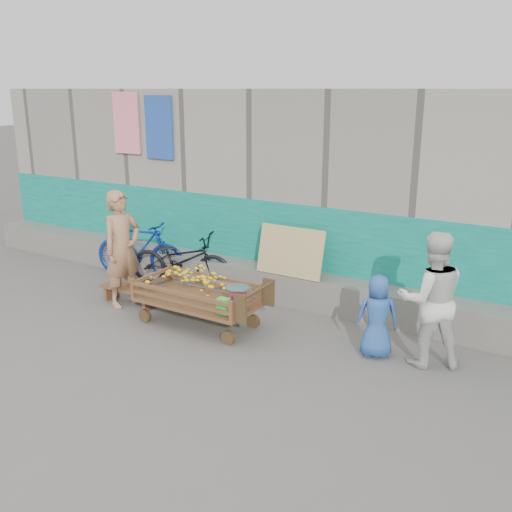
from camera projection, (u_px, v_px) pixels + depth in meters
The scene contains 9 objects.
ground at pixel (175, 360), 6.56m from camera, with size 80.00×80.00×0.00m, color #5B5954.
building_wall at pixel (327, 185), 9.46m from camera, with size 12.00×3.50×3.00m.
banana_cart at pixel (196, 288), 7.41m from camera, with size 1.76×0.80×0.75m.
bench at pixel (130, 292), 8.25m from camera, with size 0.94×0.28×0.23m.
vendor_man at pixel (122, 249), 8.02m from camera, with size 0.61×0.40×1.66m, color #A3704F.
woman at pixel (431, 299), 6.27m from camera, with size 0.75×0.58×1.54m, color silver.
child at pixel (377, 316), 6.54m from camera, with size 0.48×0.31×0.98m, color #28549E.
bicycle_dark at pixel (181, 260), 8.89m from camera, with size 0.58×1.65×0.87m, color black.
bicycle_blue at pixel (140, 249), 9.30m from camera, with size 0.45×1.61×0.97m, color navy.
Camera 1 is at (3.89, -4.60, 3.00)m, focal length 40.00 mm.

